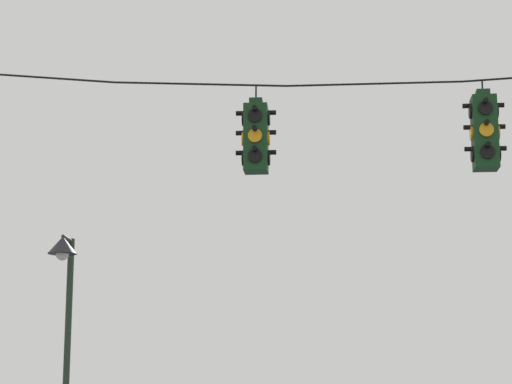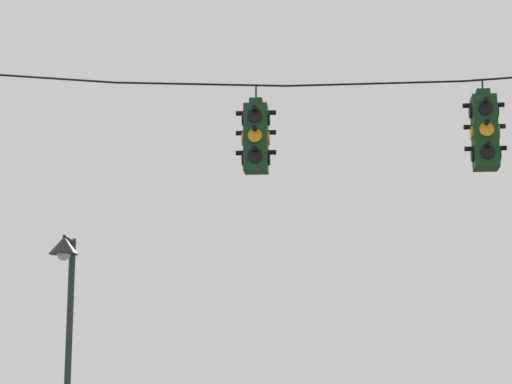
{
  "view_description": "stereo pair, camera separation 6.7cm",
  "coord_description": "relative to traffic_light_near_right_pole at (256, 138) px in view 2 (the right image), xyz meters",
  "views": [
    {
      "loc": [
        -0.59,
        -13.88,
        1.94
      ],
      "look_at": [
        -1.71,
        -0.1,
        4.86
      ],
      "focal_mm": 70.0,
      "sensor_mm": 36.0,
      "label": 1
    },
    {
      "loc": [
        -0.52,
        -13.88,
        1.94
      ],
      "look_at": [
        -1.71,
        -0.1,
        4.86
      ],
      "focal_mm": 70.0,
      "sensor_mm": 36.0,
      "label": 2
    }
  ],
  "objects": [
    {
      "name": "span_wire",
      "position": [
        1.71,
        -0.0,
        1.01
      ],
      "size": [
        17.69,
        0.03,
        0.76
      ],
      "color": "black"
    },
    {
      "name": "street_lamp",
      "position": [
        -3.79,
        3.86,
        -1.86
      ],
      "size": [
        0.53,
        0.91,
        4.93
      ],
      "color": "#233323",
      "rests_on": "ground_plane"
    },
    {
      "name": "traffic_light_over_intersection",
      "position": [
        3.24,
        0.0,
        0.01
      ],
      "size": [
        0.58,
        0.58,
        1.3
      ],
      "color": "#143819"
    },
    {
      "name": "traffic_light_near_right_pole",
      "position": [
        0.0,
        0.0,
        0.0
      ],
      "size": [
        0.58,
        0.58,
        1.29
      ],
      "color": "#143819"
    }
  ]
}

